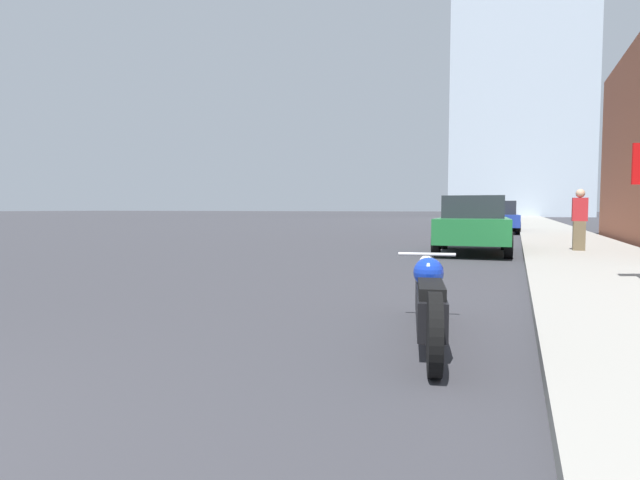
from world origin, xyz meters
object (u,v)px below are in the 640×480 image
Objects in this scene: parked_car_green at (473,224)px; parked_car_silver at (499,214)px; parked_car_yellow at (502,212)px; motorcycle at (429,300)px; pedestrian at (580,219)px; parked_car_blue at (500,217)px.

parked_car_silver is at bearing 87.03° from parked_car_green.
parked_car_green is 34.97m from parked_car_yellow.
motorcycle is 0.63× the size of parked_car_yellow.
motorcycle is 10.03m from pedestrian.
pedestrian reaches higher than motorcycle.
parked_car_yellow reaches higher than motorcycle.
parked_car_blue is 22.65m from parked_car_yellow.
parked_car_yellow reaches higher than parked_car_green.
parked_car_green is at bearing -95.57° from parked_car_blue.
parked_car_blue is at bearing -94.42° from parked_car_yellow.
parked_car_green is 0.98× the size of parked_car_silver.
parked_car_yellow is (-0.41, 44.66, 0.53)m from motorcycle.
pedestrian is (2.62, -22.94, 0.12)m from parked_car_silver.
motorcycle is 1.65× the size of pedestrian.
parked_car_yellow reaches higher than parked_car_silver.
parked_car_yellow is 35.01m from pedestrian.
pedestrian is at bearing -91.02° from parked_car_yellow.
parked_car_blue reaches higher than parked_car_green.
motorcycle is at bearing -93.96° from parked_car_blue.
parked_car_blue is (-0.01, 22.02, 0.43)m from motorcycle.
parked_car_silver reaches higher than parked_car_green.
parked_car_green reaches higher than motorcycle.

